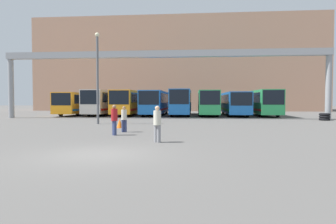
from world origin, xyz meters
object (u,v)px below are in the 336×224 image
Objects in this scene: bus_slot_1 at (105,101)px; bus_slot_5 at (208,101)px; traffic_cone at (120,123)px; tire_stack at (325,117)px; bus_slot_0 at (79,102)px; pedestrian_near_center at (157,123)px; bus_slot_2 at (129,101)px; bus_slot_6 at (234,102)px; bus_slot_3 at (156,102)px; pedestrian_near_right at (124,118)px; lamp_post at (98,74)px; pedestrian_mid_right at (114,119)px; bus_slot_4 at (181,101)px; bus_slot_7 at (262,101)px.

bus_slot_1 reaches higher than bus_slot_5.
traffic_cone is (-7.07, -18.88, -1.51)m from bus_slot_5.
tire_stack is at bearing -19.94° from bus_slot_1.
bus_slot_0 is 28.84m from pedestrian_near_center.
bus_slot_2 is 0.86× the size of bus_slot_6.
bus_slot_5 is 11.85× the size of tire_stack.
bus_slot_3 reaches higher than pedestrian_near_right.
bus_slot_0 is at bearing -177.47° from bus_slot_5.
bus_slot_0 is 6.96m from bus_slot_2.
traffic_cone is 0.09× the size of lamp_post.
bus_slot_6 reaches higher than pedestrian_mid_right.
bus_slot_3 reaches higher than bus_slot_0.
bus_slot_0 is at bearing -177.68° from bus_slot_4.
pedestrian_mid_right is (-0.15, -1.70, 0.06)m from pedestrian_near_right.
pedestrian_near_center is at bearing -82.21° from bus_slot_3.
traffic_cone is 0.64× the size of tire_stack.
bus_slot_5 is 1.02× the size of bus_slot_6.
lamp_post is (4.08, -15.45, 2.30)m from bus_slot_1.
lamp_post is at bearing -163.16° from tire_stack.
bus_slot_6 is at bearing -80.22° from pedestrian_near_center.
pedestrian_mid_right is at bearing -88.22° from bus_slot_3.
bus_slot_3 is 11.61× the size of tire_stack.
tire_stack is 22.27m from lamp_post.
bus_slot_5 is 6.97m from bus_slot_7.
bus_slot_5 is 7.59× the size of pedestrian_near_right.
traffic_cone is (10.32, -18.11, -1.38)m from bus_slot_0.
tire_stack is at bearing -20.62° from bus_slot_2.
bus_slot_3 is 0.98× the size of bus_slot_5.
pedestrian_near_right is at bearing -70.11° from bus_slot_1.
bus_slot_0 is 0.89× the size of bus_slot_6.
bus_slot_2 is at bearing -1.44° from bus_slot_0.
traffic_cone is at bearing -51.35° from lamp_post.
bus_slot_0 is 0.95× the size of bus_slot_7.
bus_slot_7 is at bearing -6.81° from bus_slot_6.
pedestrian_mid_right reaches higher than tire_stack.
pedestrian_near_center reaches higher than pedestrian_near_right.
bus_slot_2 reaches higher than pedestrian_near_right.
bus_slot_3 is at bearing 89.65° from traffic_cone.
lamp_post reaches higher than bus_slot_3.
pedestrian_near_center is 0.23× the size of lamp_post.
bus_slot_1 reaches higher than tire_stack.
bus_slot_3 is 6.95× the size of pedestrian_mid_right.
bus_slot_5 is (6.96, 0.13, 0.01)m from bus_slot_3.
bus_slot_2 is 3.57m from bus_slot_3.
bus_slot_6 is 6.99× the size of pedestrian_near_center.
bus_slot_1 is 23.05m from pedestrian_near_right.
bus_slot_6 is (6.96, 0.11, -0.19)m from bus_slot_4.
bus_slot_0 is 1.03× the size of bus_slot_2.
bus_slot_7 reaches higher than pedestrian_near_center.
bus_slot_2 is at bearing 154.06° from pedestrian_mid_right.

